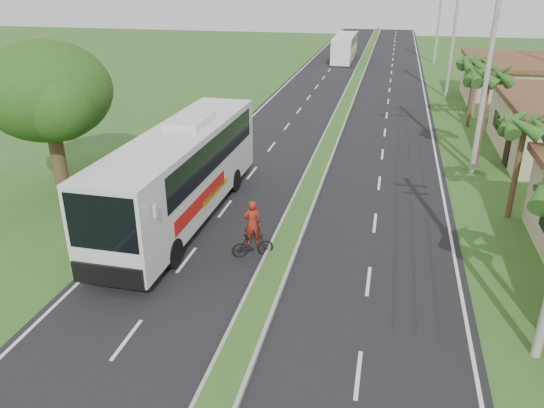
# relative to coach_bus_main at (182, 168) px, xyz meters

# --- Properties ---
(ground) EXTENTS (180.00, 180.00, 0.00)m
(ground) POSITION_rel_coach_bus_main_xyz_m (5.01, -8.78, -2.39)
(ground) COLOR #37551F
(ground) RESTS_ON ground
(road_asphalt) EXTENTS (14.00, 160.00, 0.02)m
(road_asphalt) POSITION_rel_coach_bus_main_xyz_m (5.01, 11.22, -2.38)
(road_asphalt) COLOR black
(road_asphalt) RESTS_ON ground
(median_strip) EXTENTS (1.20, 160.00, 0.18)m
(median_strip) POSITION_rel_coach_bus_main_xyz_m (5.01, 11.22, -2.28)
(median_strip) COLOR gray
(median_strip) RESTS_ON ground
(lane_edge_left) EXTENTS (0.12, 160.00, 0.01)m
(lane_edge_left) POSITION_rel_coach_bus_main_xyz_m (-1.69, 11.22, -2.39)
(lane_edge_left) COLOR silver
(lane_edge_left) RESTS_ON ground
(lane_edge_right) EXTENTS (0.12, 160.00, 0.01)m
(lane_edge_right) POSITION_rel_coach_bus_main_xyz_m (11.71, 11.22, -2.39)
(lane_edge_right) COLOR silver
(lane_edge_right) RESTS_ON ground
(shop_far) EXTENTS (8.60, 11.60, 3.82)m
(shop_far) POSITION_rel_coach_bus_main_xyz_m (19.01, 27.22, -0.46)
(shop_far) COLOR tan
(shop_far) RESTS_ON ground
(palm_verge_b) EXTENTS (2.40, 2.40, 5.05)m
(palm_verge_b) POSITION_rel_coach_bus_main_xyz_m (14.41, 3.22, 1.97)
(palm_verge_b) COLOR #473321
(palm_verge_b) RESTS_ON ground
(palm_verge_c) EXTENTS (2.40, 2.40, 5.85)m
(palm_verge_c) POSITION_rel_coach_bus_main_xyz_m (13.81, 10.22, 2.73)
(palm_verge_c) COLOR #473321
(palm_verge_c) RESTS_ON ground
(palm_verge_d) EXTENTS (2.40, 2.40, 5.25)m
(palm_verge_d) POSITION_rel_coach_bus_main_xyz_m (14.31, 19.22, 2.16)
(palm_verge_d) COLOR #473321
(palm_verge_d) RESTS_ON ground
(shade_tree) EXTENTS (6.30, 6.00, 7.54)m
(shade_tree) POSITION_rel_coach_bus_main_xyz_m (-7.10, 1.24, 2.64)
(shade_tree) COLOR #473321
(shade_tree) RESTS_ON ground
(utility_pole_b) EXTENTS (3.20, 0.28, 12.00)m
(utility_pole_b) POSITION_rel_coach_bus_main_xyz_m (13.48, 9.22, 3.87)
(utility_pole_b) COLOR gray
(utility_pole_b) RESTS_ON ground
(utility_pole_c) EXTENTS (1.60, 0.28, 11.00)m
(utility_pole_c) POSITION_rel_coach_bus_main_xyz_m (13.51, 29.22, 3.29)
(utility_pole_c) COLOR gray
(utility_pole_c) RESTS_ON ground
(utility_pole_d) EXTENTS (1.60, 0.28, 10.50)m
(utility_pole_d) POSITION_rel_coach_bus_main_xyz_m (13.51, 49.22, 3.03)
(utility_pole_d) COLOR gray
(utility_pole_d) RESTS_ON ground
(coach_bus_main) EXTENTS (2.99, 13.47, 4.34)m
(coach_bus_main) POSITION_rel_coach_bus_main_xyz_m (0.00, 0.00, 0.00)
(coach_bus_main) COLOR silver
(coach_bus_main) RESTS_ON ground
(coach_bus_far) EXTENTS (2.42, 10.72, 3.12)m
(coach_bus_far) POSITION_rel_coach_bus_main_xyz_m (2.44, 48.83, -0.62)
(coach_bus_far) COLOR white
(coach_bus_far) RESTS_ON ground
(motorcyclist) EXTENTS (1.71, 1.13, 2.39)m
(motorcyclist) POSITION_rel_coach_bus_main_xyz_m (3.95, -2.92, -1.49)
(motorcyclist) COLOR black
(motorcyclist) RESTS_ON ground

